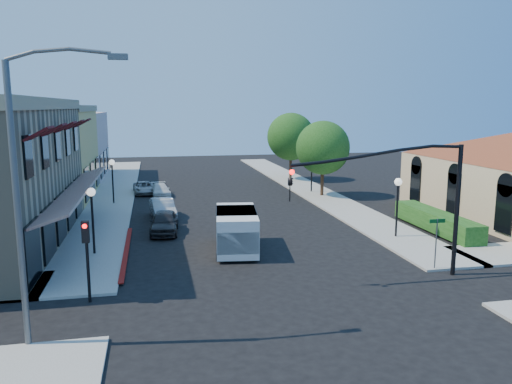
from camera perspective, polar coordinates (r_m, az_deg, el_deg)
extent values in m
plane|color=black|center=(20.46, 4.43, -12.24)|extent=(120.00, 120.00, 0.00)
cube|color=#9B988D|center=(45.96, -15.82, -0.12)|extent=(3.50, 50.00, 0.12)
cube|color=#9B988D|center=(47.96, 5.51, 0.60)|extent=(3.50, 50.00, 0.12)
cube|color=maroon|center=(27.34, -14.60, -6.83)|extent=(0.25, 10.00, 0.06)
cube|color=tan|center=(29.67, -22.33, 9.32)|extent=(0.50, 18.20, 0.60)
cube|color=#561416|center=(29.86, -19.76, 0.31)|extent=(1.75, 17.00, 0.67)
cube|color=#480E12|center=(22.69, -23.54, 6.16)|extent=(1.02, 1.50, 0.60)
cube|color=#480E12|center=(26.03, -22.05, 6.62)|extent=(1.02, 1.50, 0.60)
cube|color=#480E12|center=(29.38, -20.89, 6.97)|extent=(1.02, 1.50, 0.60)
cube|color=#480E12|center=(32.74, -19.97, 7.25)|extent=(1.02, 1.50, 0.60)
cube|color=#480E12|center=(36.11, -19.22, 7.47)|extent=(1.02, 1.50, 0.60)
cube|color=black|center=(23.10, -24.17, -6.32)|extent=(0.12, 2.60, 2.60)
cube|color=black|center=(26.32, -22.62, -4.31)|extent=(0.12, 2.60, 2.60)
cube|color=black|center=(29.58, -21.41, -2.74)|extent=(0.12, 2.60, 2.60)
cube|color=black|center=(32.87, -20.45, -1.48)|extent=(0.12, 2.60, 2.60)
cube|color=black|center=(36.17, -19.67, -0.45)|extent=(0.12, 2.60, 2.60)
cube|color=#E1BC65|center=(45.51, -24.65, 4.02)|extent=(10.00, 12.00, 7.60)
cube|color=beige|center=(57.26, -22.01, 4.89)|extent=(10.00, 12.00, 7.00)
cube|color=black|center=(32.21, 26.50, -1.75)|extent=(0.12, 1.40, 2.80)
cube|color=black|center=(36.19, 21.64, -0.25)|extent=(0.12, 1.40, 2.80)
cube|color=black|center=(40.39, 17.77, 0.96)|extent=(0.12, 1.40, 2.80)
cube|color=#194614|center=(33.01, 19.82, -4.24)|extent=(1.40, 8.00, 1.10)
cylinder|color=#362315|center=(43.13, 7.56, 0.87)|extent=(0.28, 0.28, 2.10)
sphere|color=#194614|center=(42.77, 7.65, 5.04)|extent=(4.56, 4.56, 4.56)
cylinder|color=#362315|center=(52.57, 3.96, 2.62)|extent=(0.28, 0.28, 2.27)
sphere|color=#194614|center=(52.26, 4.01, 6.33)|extent=(4.94, 4.94, 4.94)
cylinder|color=black|center=(24.26, 21.97, -2.02)|extent=(0.20, 0.20, 6.00)
cylinder|color=black|center=(21.96, 13.88, 4.10)|extent=(7.80, 0.14, 0.14)
imported|color=black|center=(20.69, 3.98, 1.52)|extent=(0.20, 0.16, 1.00)
sphere|color=#FF0C0C|center=(20.47, 4.13, 2.28)|extent=(0.22, 0.22, 0.22)
cylinder|color=black|center=(20.81, -18.66, -7.98)|extent=(0.12, 0.12, 3.00)
cube|color=black|center=(20.29, -18.92, -4.33)|extent=(0.28, 0.22, 0.85)
sphere|color=#FF0C0C|center=(20.12, -19.00, -3.72)|extent=(0.18, 0.18, 0.18)
cylinder|color=#595B5E|center=(17.01, -25.60, -1.90)|extent=(0.20, 0.20, 9.00)
cylinder|color=#595B5E|center=(16.49, -21.62, 14.64)|extent=(3.00, 0.12, 0.12)
cube|color=#595B5E|center=(16.30, -15.50, 14.68)|extent=(0.60, 0.25, 0.18)
cylinder|color=#595B5E|center=(24.96, 19.86, -5.71)|extent=(0.06, 0.06, 2.50)
cube|color=#0C591E|center=(24.69, 20.02, -3.13)|extent=(0.80, 0.04, 0.18)
cylinder|color=black|center=(27.07, -18.13, -3.66)|extent=(0.12, 0.12, 3.20)
sphere|color=white|center=(26.74, -18.33, -0.01)|extent=(0.44, 0.44, 0.44)
cylinder|color=black|center=(40.77, -16.04, 0.84)|extent=(0.12, 0.12, 3.20)
sphere|color=white|center=(40.55, -16.16, 3.28)|extent=(0.44, 0.44, 0.44)
cylinder|color=black|center=(30.26, 15.80, -2.16)|extent=(0.12, 0.12, 3.20)
sphere|color=white|center=(29.96, 15.96, 1.12)|extent=(0.44, 0.44, 0.44)
cylinder|color=black|center=(44.83, 6.37, 1.94)|extent=(0.12, 0.12, 3.20)
sphere|color=white|center=(44.63, 6.41, 4.17)|extent=(0.44, 0.44, 0.44)
cube|color=silver|center=(26.76, -2.25, -4.30)|extent=(2.71, 5.09, 1.99)
cube|color=silver|center=(24.76, -2.07, -5.72)|extent=(2.11, 0.92, 1.10)
cube|color=black|center=(25.00, -2.11, -4.26)|extent=(1.87, 0.35, 0.99)
cube|color=black|center=(26.97, -2.28, -3.10)|extent=(2.48, 3.12, 0.99)
cylinder|color=black|center=(25.36, -4.24, -6.97)|extent=(0.37, 0.76, 0.73)
cylinder|color=black|center=(28.55, -4.25, -5.06)|extent=(0.37, 0.76, 0.73)
cylinder|color=black|center=(25.43, 0.03, -6.90)|extent=(0.37, 0.76, 0.73)
cylinder|color=black|center=(28.61, -0.47, -5.01)|extent=(0.37, 0.76, 0.73)
imported|color=black|center=(31.00, -10.43, -3.41)|extent=(1.92, 4.11, 1.36)
imported|color=#949798|center=(34.95, -10.60, -1.91)|extent=(1.87, 4.31, 1.38)
imported|color=white|center=(43.79, -10.87, 0.22)|extent=(1.79, 3.75, 1.05)
imported|color=gray|center=(45.32, -12.67, 0.48)|extent=(2.07, 3.98, 1.07)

